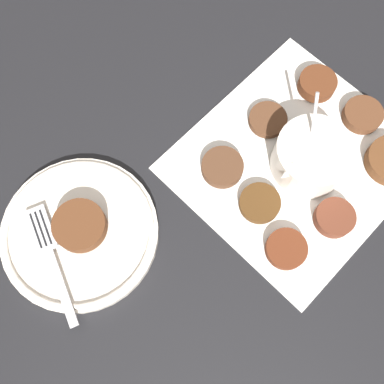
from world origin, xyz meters
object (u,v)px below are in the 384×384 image
Objects in this scene: serving_plate at (80,232)px; fritter_on_plate at (80,226)px; sauce_bowl at (310,158)px; fork at (49,252)px.

fritter_on_plate is at bearing -179.08° from serving_plate.
sauce_bowl reaches higher than fork.
serving_plate is at bearing 0.92° from fritter_on_plate.
serving_plate is at bearing -179.63° from fork.
sauce_bowl is at bearing 158.59° from serving_plate.
fork reaches higher than serving_plate.
fork is at bearing -18.84° from sauce_bowl.
sauce_bowl is 0.40m from fork.
fritter_on_plate is 0.42× the size of fork.
fritter_on_plate is (0.32, -0.13, 0.00)m from sauce_bowl.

